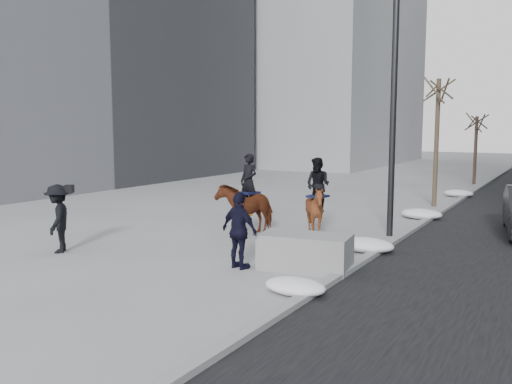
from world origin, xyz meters
The scene contains 12 objects.
ground centered at (0.00, 0.00, 0.00)m, with size 120.00×120.00×0.00m, color gray.
curb centered at (3.00, 10.00, 0.06)m, with size 0.25×90.00×0.12m, color gray.
building_left centered at (-19.00, 10.00, 10.00)m, with size 12.00×26.00×20.00m, color #595960.
planter centered at (2.07, -0.13, 0.40)m, with size 2.02×1.01×0.81m, color gray.
tree_near centered at (2.40, 11.32, 2.83)m, with size 1.20×1.20×5.65m, color #382921, non-canonical shape.
tree_far centered at (2.40, 21.22, 2.09)m, with size 1.20×1.20×4.19m, color #3A2A22, non-canonical shape.
mounted_left centered at (-1.19, 2.66, 0.90)m, with size 1.24×2.01×2.41m.
mounted_right centered at (0.80, 3.28, 0.93)m, with size 1.42×1.55×2.32m.
feeder centered at (0.75, -0.82, 0.88)m, with size 1.10×0.97×1.75m.
camera_crew centered at (-4.10, -1.81, 0.89)m, with size 1.21×1.30×1.75m.
lamppost centered at (2.60, 4.50, 4.99)m, with size 0.25×1.32×9.09m.
snow_piles centered at (2.70, 5.87, 0.17)m, with size 1.43×17.62×0.36m.
Camera 1 is at (7.19, -11.00, 3.23)m, focal length 38.00 mm.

